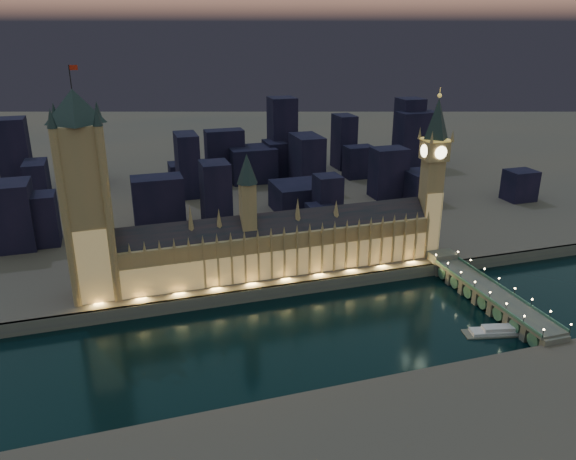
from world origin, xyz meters
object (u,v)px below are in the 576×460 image
object	(u,v)px
elizabeth_tower	(433,164)
river_boat	(503,331)
victoria_tower	(85,188)
westminster_bridge	(486,294)
palace_of_westminster	(278,244)

from	to	relation	value
elizabeth_tower	river_boat	size ratio (longest dim) A/B	2.53
elizabeth_tower	victoria_tower	bearing A→B (deg)	180.00
westminster_bridge	palace_of_westminster	bearing A→B (deg)	149.36
elizabeth_tower	river_boat	distance (m)	120.37
palace_of_westminster	river_boat	xyz separation A→B (m)	(97.88, -98.09, -24.81)
victoria_tower	westminster_bridge	world-z (taller)	victoria_tower
elizabeth_tower	river_boat	world-z (taller)	elizabeth_tower
victoria_tower	westminster_bridge	xyz separation A→B (m)	(220.77, -65.38, -66.84)
elizabeth_tower	river_boat	xyz separation A→B (m)	(-9.44, -98.26, -68.89)
westminster_bridge	river_boat	world-z (taller)	westminster_bridge
victoria_tower	westminster_bridge	distance (m)	239.75
river_boat	westminster_bridge	bearing A→B (deg)	69.63
elizabeth_tower	westminster_bridge	bearing A→B (deg)	-87.58
palace_of_westminster	victoria_tower	size ratio (longest dim) A/B	1.55
victoria_tower	elizabeth_tower	size ratio (longest dim) A/B	1.16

